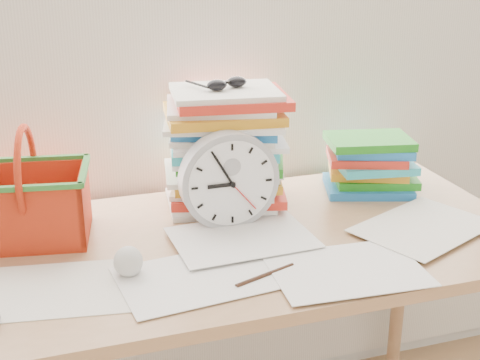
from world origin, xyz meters
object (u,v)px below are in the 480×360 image
object	(u,v)px
desk	(240,266)
paper_stack	(226,149)
clock	(229,180)
basket	(28,185)
book_stack	(371,164)

from	to	relation	value
desk	paper_stack	size ratio (longest dim) A/B	4.41
paper_stack	clock	distance (m)	0.14
desk	basket	distance (m)	0.54
desk	basket	xyz separation A→B (m)	(-0.47, 0.15, 0.21)
book_stack	basket	bearing A→B (deg)	-178.12
desk	clock	xyz separation A→B (m)	(-0.00, 0.07, 0.20)
book_stack	clock	bearing A→B (deg)	-166.07
book_stack	basket	distance (m)	0.92
desk	basket	bearing A→B (deg)	161.75
desk	book_stack	distance (m)	0.51
basket	clock	bearing A→B (deg)	-0.22
desk	paper_stack	world-z (taller)	paper_stack
clock	paper_stack	bearing A→B (deg)	75.87
book_stack	basket	world-z (taller)	basket
clock	book_stack	size ratio (longest dim) A/B	0.93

